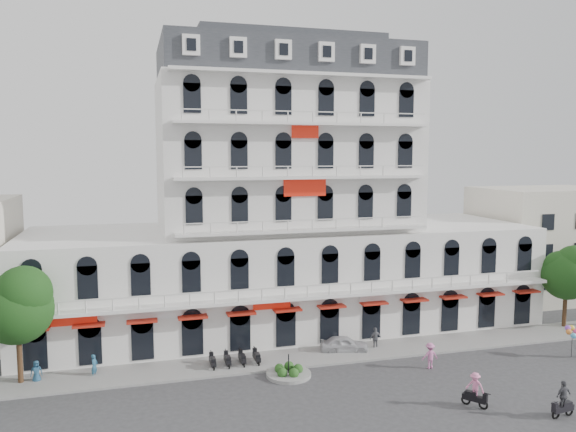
% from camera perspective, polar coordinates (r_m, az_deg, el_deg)
% --- Properties ---
extents(ground, '(120.00, 120.00, 0.00)m').
position_cam_1_polar(ground, '(37.03, 7.44, -18.73)').
color(ground, '#38383A').
rests_on(ground, ground).
extents(sidewalk, '(53.00, 4.00, 0.16)m').
position_cam_1_polar(sidewalk, '(44.77, 2.81, -14.04)').
color(sidewalk, gray).
rests_on(sidewalk, ground).
extents(main_building, '(45.00, 15.00, 25.80)m').
position_cam_1_polar(main_building, '(50.91, -0.32, -0.10)').
color(main_building, silver).
rests_on(main_building, ground).
extents(flank_building_east, '(14.00, 10.00, 12.00)m').
position_cam_1_polar(flank_building_east, '(67.46, 24.62, -2.49)').
color(flank_building_east, beige).
rests_on(flank_building_east, ground).
extents(traffic_island, '(3.20, 3.20, 1.60)m').
position_cam_1_polar(traffic_island, '(41.21, 0.06, -15.61)').
color(traffic_island, gray).
rests_on(traffic_island, ground).
extents(parked_scooter_row, '(4.40, 1.80, 1.10)m').
position_cam_1_polar(parked_scooter_row, '(43.16, -5.42, -14.97)').
color(parked_scooter_row, black).
rests_on(parked_scooter_row, ground).
extents(tree_west_inner, '(4.76, 4.76, 8.25)m').
position_cam_1_polar(tree_west_inner, '(42.21, -25.78, -7.97)').
color(tree_west_inner, '#382314').
rests_on(tree_west_inner, ground).
extents(tree_east_inner, '(4.40, 4.37, 7.57)m').
position_cam_1_polar(tree_east_inner, '(56.29, 26.52, -5.04)').
color(tree_east_inner, '#382314').
rests_on(tree_east_inner, ground).
extents(parked_car, '(4.05, 2.42, 1.29)m').
position_cam_1_polar(parked_car, '(45.85, 5.74, -12.82)').
color(parked_car, silver).
rests_on(parked_car, ground).
extents(rider_northeast, '(1.70, 0.58, 2.29)m').
position_cam_1_polar(rider_northeast, '(38.73, 26.18, -16.33)').
color(rider_northeast, black).
rests_on(rider_northeast, ground).
extents(rider_center, '(1.20, 1.43, 2.22)m').
position_cam_1_polar(rider_center, '(38.17, 18.46, -16.29)').
color(rider_center, black).
rests_on(rider_center, ground).
extents(pedestrian_left, '(0.82, 0.58, 1.57)m').
position_cam_1_polar(pedestrian_left, '(43.49, -24.19, -14.24)').
color(pedestrian_left, navy).
rests_on(pedestrian_left, ground).
extents(pedestrian_mid, '(1.10, 0.60, 1.77)m').
position_cam_1_polar(pedestrian_mid, '(46.77, 8.87, -12.16)').
color(pedestrian_mid, slate).
rests_on(pedestrian_mid, ground).
extents(pedestrian_right, '(1.25, 0.74, 1.91)m').
position_cam_1_polar(pedestrian_right, '(43.59, 14.23, -13.58)').
color(pedestrian_right, pink).
rests_on(pedestrian_right, ground).
extents(pedestrian_far, '(0.61, 0.71, 1.64)m').
position_cam_1_polar(pedestrian_far, '(43.05, -19.07, -14.18)').
color(pedestrian_far, '#285A7A').
rests_on(pedestrian_far, ground).
extents(balloon_vendor, '(1.43, 1.30, 2.45)m').
position_cam_1_polar(balloon_vendor, '(49.53, 27.23, -11.24)').
color(balloon_vendor, '#595961').
rests_on(balloon_vendor, ground).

